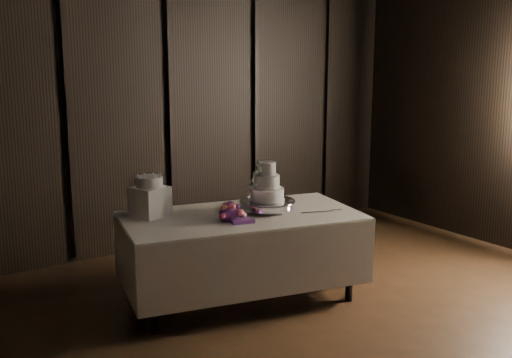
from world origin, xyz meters
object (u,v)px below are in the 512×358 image
at_px(bouquet, 229,213).
at_px(box_pedestal, 150,201).
at_px(display_table, 241,253).
at_px(cake_stand, 267,206).
at_px(wedding_cake, 266,186).
at_px(small_cake, 149,182).

height_order(bouquet, box_pedestal, box_pedestal).
bearing_deg(box_pedestal, display_table, -29.75).
distance_m(cake_stand, bouquet, 0.45).
distance_m(wedding_cake, bouquet, 0.45).
relative_size(cake_stand, bouquet, 1.23).
height_order(wedding_cake, small_cake, wedding_cake).
bearing_deg(box_pedestal, cake_stand, -23.62).
distance_m(display_table, box_pedestal, 0.90).
distance_m(cake_stand, wedding_cake, 0.18).
distance_m(bouquet, box_pedestal, 0.69).
xyz_separation_m(display_table, cake_stand, (0.25, -0.02, 0.39)).
bearing_deg(cake_stand, display_table, 175.03).
bearing_deg(display_table, cake_stand, 6.98).
xyz_separation_m(cake_stand, wedding_cake, (-0.02, -0.01, 0.18)).
xyz_separation_m(bouquet, small_cake, (-0.48, 0.49, 0.23)).
distance_m(cake_stand, small_cake, 1.03).
bearing_deg(small_cake, cake_stand, -23.62).
xyz_separation_m(wedding_cake, bouquet, (-0.41, -0.07, -0.16)).
bearing_deg(bouquet, wedding_cake, 9.99).
bearing_deg(cake_stand, wedding_cake, -150.26).
relative_size(box_pedestal, small_cake, 1.17).
xyz_separation_m(box_pedestal, small_cake, (0.00, 0.00, 0.17)).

